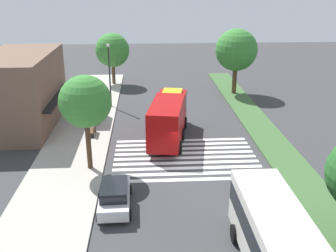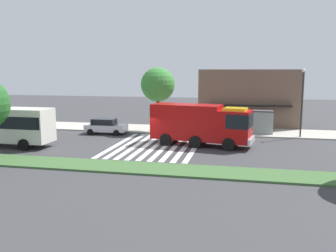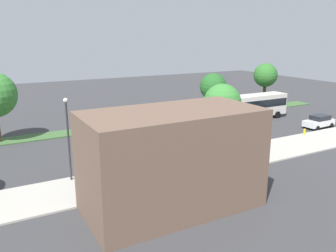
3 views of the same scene
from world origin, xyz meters
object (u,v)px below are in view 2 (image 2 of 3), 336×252
(parked_car_west, at_px, (5,123))
(fire_hydrant, at_px, (50,125))
(parked_car_mid, at_px, (106,126))
(fire_truck, at_px, (203,123))
(street_lamp, at_px, (302,98))
(bus_stop_shelter, at_px, (256,117))
(sidewalk_tree_far_west, at_px, (158,85))
(bench_near_shelter, at_px, (218,128))

(parked_car_west, height_order, fire_hydrant, parked_car_west)
(parked_car_mid, bearing_deg, parked_car_west, 178.79)
(parked_car_west, distance_m, fire_hydrant, 5.02)
(fire_truck, bearing_deg, fire_hydrant, 172.81)
(parked_car_west, bearing_deg, street_lamp, 0.18)
(parked_car_west, distance_m, street_lamp, 32.82)
(street_lamp, bearing_deg, fire_hydrant, -179.79)
(bus_stop_shelter, height_order, sidewalk_tree_far_west, sidewalk_tree_far_west)
(fire_hydrant, bearing_deg, street_lamp, 0.21)
(bench_near_shelter, relative_size, sidewalk_tree_far_west, 0.23)
(parked_car_mid, relative_size, bench_near_shelter, 2.79)
(fire_truck, distance_m, street_lamp, 11.15)
(bench_near_shelter, distance_m, street_lamp, 9.15)
(fire_truck, distance_m, bus_stop_shelter, 8.40)
(sidewalk_tree_far_west, bearing_deg, fire_hydrant, -177.78)
(street_lamp, bearing_deg, parked_car_west, -176.84)
(street_lamp, distance_m, fire_hydrant, 28.14)
(fire_hydrant, bearing_deg, sidewalk_tree_far_west, 2.22)
(fire_truck, bearing_deg, parked_car_west, -179.88)
(street_lamp, bearing_deg, bus_stop_shelter, 167.18)
(parked_car_mid, bearing_deg, bus_stop_shelter, 8.74)
(bus_stop_shelter, distance_m, bench_near_shelter, 4.20)
(parked_car_west, bearing_deg, bench_near_shelter, 3.57)
(fire_truck, height_order, parked_car_mid, fire_truck)
(bus_stop_shelter, bearing_deg, street_lamp, -12.82)
(bench_near_shelter, bearing_deg, street_lamp, -6.67)
(fire_truck, xyz_separation_m, bench_near_shelter, (0.90, 6.80, -1.50))
(fire_truck, relative_size, parked_car_west, 2.14)
(parked_car_mid, relative_size, street_lamp, 0.65)
(parked_car_mid, relative_size, fire_hydrant, 6.38)
(bench_near_shelter, distance_m, fire_hydrant, 19.55)
(bus_stop_shelter, bearing_deg, bench_near_shelter, -179.74)
(parked_car_mid, distance_m, fire_hydrant, 7.79)
(fire_truck, distance_m, fire_hydrant, 19.55)
(parked_car_mid, bearing_deg, fire_hydrant, 166.15)
(bus_stop_shelter, xyz_separation_m, street_lamp, (4.38, -1.00, 2.25))
(fire_truck, distance_m, bench_near_shelter, 7.03)
(street_lamp, bearing_deg, sidewalk_tree_far_west, 178.47)
(bus_stop_shelter, relative_size, bench_near_shelter, 2.19)
(parked_car_mid, height_order, sidewalk_tree_far_west, sidewalk_tree_far_west)
(parked_car_west, bearing_deg, parked_car_mid, -2.97)
(sidewalk_tree_far_west, relative_size, fire_hydrant, 10.04)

